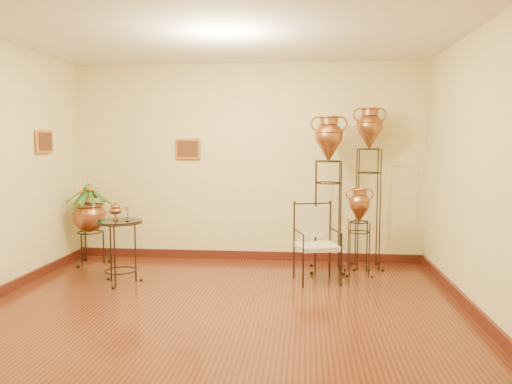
# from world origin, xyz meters

# --- Properties ---
(ground) EXTENTS (5.00, 5.00, 0.00)m
(ground) POSITION_xyz_m (0.00, 0.00, 0.00)
(ground) COLOR #622917
(ground) RESTS_ON ground
(room_shell) EXTENTS (5.02, 5.02, 2.81)m
(room_shell) POSITION_xyz_m (-0.01, 0.01, 1.73)
(room_shell) COLOR beige
(room_shell) RESTS_ON ground
(amphora_tall) EXTENTS (0.51, 0.51, 2.17)m
(amphora_tall) POSITION_xyz_m (1.67, 2.15, 1.11)
(amphora_tall) COLOR black
(amphora_tall) RESTS_ON ground
(amphora_mid) EXTENTS (0.59, 0.59, 2.06)m
(amphora_mid) POSITION_xyz_m (1.13, 1.94, 1.04)
(amphora_mid) COLOR black
(amphora_mid) RESTS_ON ground
(amphora_short) EXTENTS (0.45, 0.45, 1.13)m
(amphora_short) POSITION_xyz_m (1.52, 1.80, 0.56)
(amphora_short) COLOR black
(amphora_short) RESTS_ON ground
(planter_urn) EXTENTS (0.81, 0.81, 1.30)m
(planter_urn) POSITION_xyz_m (-2.15, 2.00, 0.73)
(planter_urn) COLOR black
(planter_urn) RESTS_ON ground
(armchair) EXTENTS (0.65, 0.63, 0.95)m
(armchair) POSITION_xyz_m (0.98, 1.37, 0.48)
(armchair) COLOR black
(armchair) RESTS_ON ground
(side_table) EXTENTS (0.57, 0.57, 0.96)m
(side_table) POSITION_xyz_m (-1.36, 1.09, 0.40)
(side_table) COLOR black
(side_table) RESTS_ON ground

